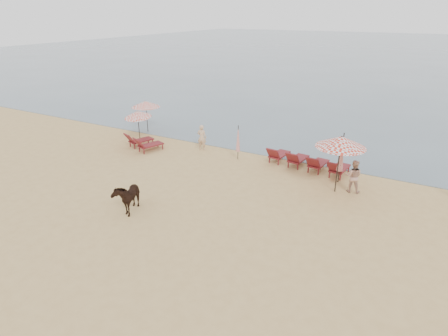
# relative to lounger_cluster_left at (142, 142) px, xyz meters

# --- Properties ---
(ground) EXTENTS (120.00, 120.00, 0.00)m
(ground) POSITION_rel_lounger_cluster_left_xyz_m (6.98, -7.54, -0.45)
(ground) COLOR tan
(ground) RESTS_ON ground
(sea) EXTENTS (160.00, 140.00, 0.06)m
(sea) POSITION_rel_lounger_cluster_left_xyz_m (6.98, 72.46, -0.45)
(sea) COLOR #51606B
(sea) RESTS_ON ground
(lounger_cluster_left) EXTENTS (2.29, 2.24, 0.64)m
(lounger_cluster_left) POSITION_rel_lounger_cluster_left_xyz_m (0.00, 0.00, 0.00)
(lounger_cluster_left) COLOR maroon
(lounger_cluster_left) RESTS_ON ground
(lounger_cluster_right) EXTENTS (4.26, 2.20, 0.65)m
(lounger_cluster_right) POSITION_rel_lounger_cluster_left_xyz_m (9.60, 1.75, 0.00)
(lounger_cluster_right) COLOR maroon
(lounger_cluster_right) RESTS_ON ground
(umbrella_open_left_a) EXTENTS (1.90, 1.90, 2.16)m
(umbrella_open_left_a) POSITION_rel_lounger_cluster_left_xyz_m (-1.97, 2.88, 1.50)
(umbrella_open_left_a) COLOR black
(umbrella_open_left_a) RESTS_ON ground
(umbrella_open_left_b) EXTENTS (1.66, 1.69, 2.11)m
(umbrella_open_left_b) POSITION_rel_lounger_cluster_left_xyz_m (-0.98, 0.90, 1.38)
(umbrella_open_left_b) COLOR black
(umbrella_open_left_b) RESTS_ON ground
(umbrella_open_right) EXTENTS (2.21, 2.21, 2.70)m
(umbrella_open_right) POSITION_rel_lounger_cluster_left_xyz_m (11.59, -0.24, 1.98)
(umbrella_open_right) COLOR black
(umbrella_open_right) RESTS_ON ground
(umbrella_closed_left) EXTENTS (0.24, 0.24, 1.98)m
(umbrella_closed_left) POSITION_rel_lounger_cluster_left_xyz_m (5.81, 1.25, 0.77)
(umbrella_closed_left) COLOR black
(umbrella_closed_left) RESTS_ON ground
(umbrella_closed_right) EXTENTS (0.31, 0.31, 2.52)m
(umbrella_closed_right) POSITION_rel_lounger_cluster_left_xyz_m (11.48, 0.88, 1.10)
(umbrella_closed_right) COLOR black
(umbrella_closed_right) RESTS_ON ground
(cow) EXTENTS (1.23, 1.75, 1.35)m
(cow) POSITION_rel_lounger_cluster_left_xyz_m (4.40, -6.16, 0.23)
(cow) COLOR black
(cow) RESTS_ON ground
(beachgoer_left) EXTENTS (0.62, 0.47, 1.54)m
(beachgoer_left) POSITION_rel_lounger_cluster_left_xyz_m (3.21, 1.62, 0.32)
(beachgoer_left) COLOR tan
(beachgoer_left) RESTS_ON ground
(beachgoer_right_a) EXTENTS (0.82, 0.68, 1.56)m
(beachgoer_right_a) POSITION_rel_lounger_cluster_left_xyz_m (12.26, 0.12, 0.33)
(beachgoer_right_a) COLOR tan
(beachgoer_right_a) RESTS_ON ground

